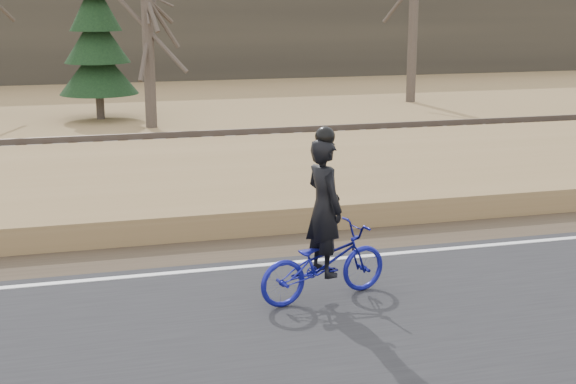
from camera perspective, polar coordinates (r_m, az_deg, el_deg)
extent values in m
plane|color=olive|center=(13.71, 17.18, -3.89)|extent=(120.00, 120.00, 0.00)
cube|color=silver|center=(13.86, 16.76, -3.40)|extent=(120.00, 0.12, 0.01)
cube|color=#473A2B|center=(14.69, 14.72, -2.48)|extent=(120.00, 1.60, 0.04)
cube|color=olive|center=(17.21, 9.85, 0.82)|extent=(120.00, 5.00, 0.44)
cube|color=slate|center=(20.64, 5.43, 3.12)|extent=(120.00, 3.00, 0.45)
cube|color=black|center=(20.59, 5.45, 3.93)|extent=(120.00, 2.40, 0.14)
cube|color=brown|center=(19.90, 6.19, 4.00)|extent=(120.00, 0.07, 0.15)
cube|color=brown|center=(21.23, 4.78, 4.64)|extent=(120.00, 0.07, 0.15)
cube|color=#383328|center=(41.62, -5.35, 12.31)|extent=(120.00, 4.00, 6.00)
imported|color=navy|center=(10.73, 2.55, -5.05)|extent=(2.00, 1.10, 1.00)
imported|color=black|center=(10.50, 2.59, -1.08)|extent=(0.59, 0.75, 1.83)
sphere|color=black|center=(10.30, 2.65, 3.97)|extent=(0.26, 0.26, 0.26)
cylinder|color=#4D4238|center=(25.33, -9.95, 11.40)|extent=(0.36, 0.36, 6.12)
cylinder|color=#4D4238|center=(27.67, -13.22, 6.24)|extent=(0.28, 0.28, 1.13)
cone|color=black|center=(27.55, -13.35, 8.51)|extent=(2.60, 2.60, 1.64)
cone|color=black|center=(27.48, -13.47, 10.65)|extent=(2.15, 2.15, 1.64)
cone|color=black|center=(27.45, -13.59, 12.80)|extent=(1.70, 1.70, 1.64)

